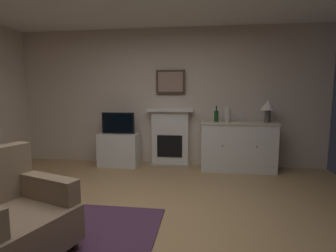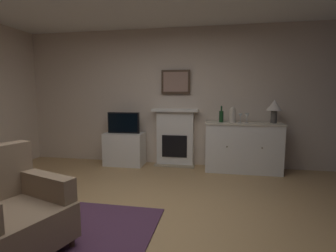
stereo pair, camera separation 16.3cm
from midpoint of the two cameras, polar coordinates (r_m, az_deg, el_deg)
ground_plane at (r=2.90m, az=-7.15°, el=-22.61°), size 6.01×5.29×0.10m
wall_rear at (r=5.07m, az=1.71°, el=6.28°), size 6.01×0.06×2.62m
area_rug at (r=2.88m, az=-25.48°, el=-22.26°), size 2.06×1.80×0.02m
fireplace_unit at (r=5.00m, az=2.52°, el=-2.51°), size 0.87×0.30×1.10m
framed_picture at (r=4.98m, az=2.66°, el=9.68°), size 0.55×0.04×0.45m
sideboard_cabinet at (r=4.83m, az=17.12°, el=-4.46°), size 1.33×0.49×0.88m
table_lamp at (r=4.83m, az=23.30°, el=3.88°), size 0.26×0.26×0.40m
wine_bottle at (r=4.72m, az=12.64°, el=2.13°), size 0.08×0.08×0.29m
wine_glass_left at (r=4.69m, az=16.65°, el=2.15°), size 0.07×0.07×0.16m
wine_glass_center at (r=4.72m, az=17.96°, el=2.13°), size 0.07×0.07×0.16m
vase_decorative at (r=4.68m, az=15.06°, el=2.41°), size 0.11×0.11×0.28m
tv_cabinet at (r=5.12m, az=-8.67°, el=-5.01°), size 0.75×0.42×0.63m
tv_set at (r=5.02m, az=-8.87°, el=0.70°), size 0.62×0.07×0.40m
armchair at (r=2.67m, az=-30.46°, el=-16.00°), size 1.01×0.97×0.92m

